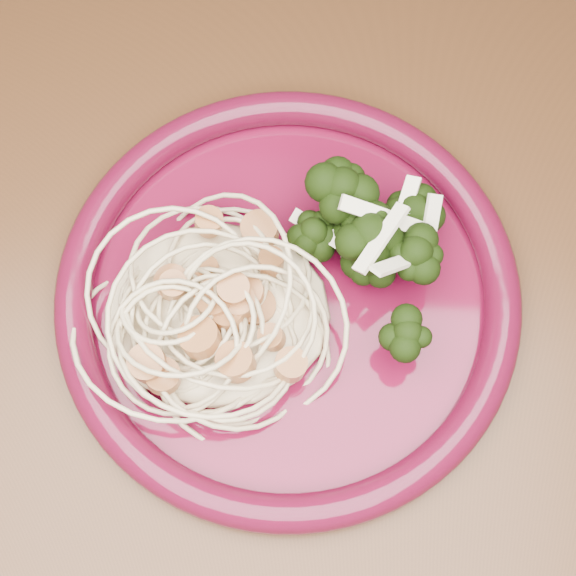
# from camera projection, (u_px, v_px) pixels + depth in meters

# --- Properties ---
(dining_table) EXTENTS (1.20, 0.80, 0.75)m
(dining_table) POSITION_uv_depth(u_px,v_px,m) (378.00, 265.00, 0.62)
(dining_table) COLOR #472814
(dining_table) RESTS_ON ground
(dinner_plate) EXTENTS (0.37, 0.37, 0.02)m
(dinner_plate) POSITION_uv_depth(u_px,v_px,m) (288.00, 293.00, 0.50)
(dinner_plate) COLOR #51081F
(dinner_plate) RESTS_ON dining_table
(spaghetti_pile) EXTENTS (0.17, 0.16, 0.03)m
(spaghetti_pile) POSITION_uv_depth(u_px,v_px,m) (217.00, 307.00, 0.48)
(spaghetti_pile) COLOR beige
(spaghetti_pile) RESTS_ON dinner_plate
(scallop_cluster) EXTENTS (0.15, 0.15, 0.04)m
(scallop_cluster) POSITION_uv_depth(u_px,v_px,m) (212.00, 287.00, 0.45)
(scallop_cluster) COLOR #AF6F3B
(scallop_cluster) RESTS_ON spaghetti_pile
(broccoli_pile) EXTENTS (0.13, 0.16, 0.05)m
(broccoli_pile) POSITION_uv_depth(u_px,v_px,m) (374.00, 258.00, 0.48)
(broccoli_pile) COLOR black
(broccoli_pile) RESTS_ON dinner_plate
(onion_garnish) EXTENTS (0.09, 0.10, 0.05)m
(onion_garnish) POSITION_uv_depth(u_px,v_px,m) (379.00, 238.00, 0.45)
(onion_garnish) COLOR #F2ECCB
(onion_garnish) RESTS_ON broccoli_pile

